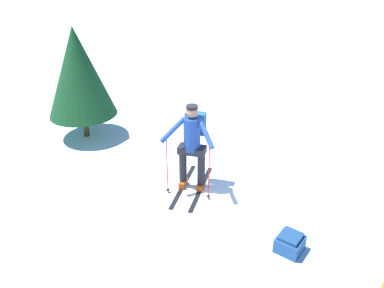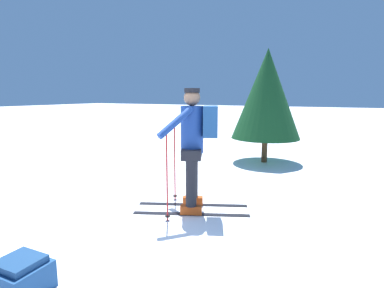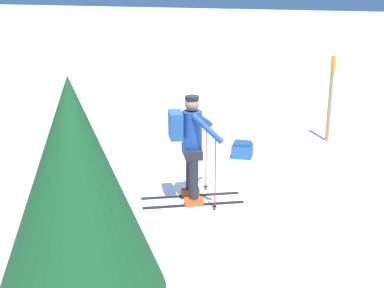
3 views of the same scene
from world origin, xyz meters
name	(u,v)px [view 1 (image 1 of 3)]	position (x,y,z in m)	size (l,w,h in m)	color
ground_plane	(202,208)	(0.00, 0.00, 0.00)	(80.00, 80.00, 0.00)	white
skier	(192,141)	(0.44, 0.58, 1.02)	(1.69, 1.16, 1.75)	black
dropped_backpack	(290,243)	(-0.03, -1.74, 0.15)	(0.41, 0.40, 0.31)	navy
pine_tree	(78,72)	(0.59, 4.17, 1.67)	(1.65, 1.65, 2.75)	#4C331E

